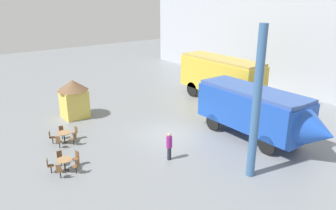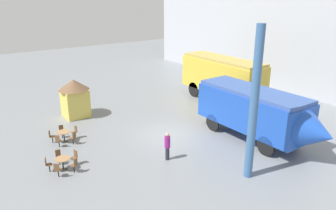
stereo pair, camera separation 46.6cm
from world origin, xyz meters
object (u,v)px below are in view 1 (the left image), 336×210
at_px(cafe_table_near, 64,135).
at_px(cafe_table_mid, 64,162).
at_px(cafe_chair_0, 74,138).
at_px(passenger_coach_vintage, 221,75).
at_px(streamlined_locomotive, 260,111).
at_px(ticket_kiosk, 74,97).
at_px(visitor_person, 169,145).

xyz_separation_m(cafe_table_near, cafe_table_mid, (3.49, -1.27, -0.03)).
bearing_deg(cafe_table_mid, cafe_table_near, 159.95).
bearing_deg(cafe_chair_0, cafe_table_near, 0.00).
xyz_separation_m(cafe_table_near, cafe_chair_0, (0.72, 0.38, -0.07)).
bearing_deg(cafe_table_mid, cafe_chair_0, 149.21).
bearing_deg(passenger_coach_vintage, cafe_table_near, -89.29).
relative_size(streamlined_locomotive, ticket_kiosk, 3.13).
bearing_deg(passenger_coach_vintage, cafe_table_mid, -76.88).
distance_m(passenger_coach_vintage, ticket_kiosk, 12.72).
bearing_deg(streamlined_locomotive, ticket_kiosk, -144.52).
bearing_deg(visitor_person, cafe_table_near, -145.08).
distance_m(passenger_coach_vintage, streamlined_locomotive, 8.46).
height_order(cafe_chair_0, ticket_kiosk, ticket_kiosk).
xyz_separation_m(cafe_chair_0, visitor_person, (5.17, 3.73, 0.42)).
xyz_separation_m(passenger_coach_vintage, streamlined_locomotive, (7.44, -4.00, -0.32)).
xyz_separation_m(cafe_table_mid, visitor_person, (2.40, 5.38, 0.37)).
bearing_deg(visitor_person, cafe_chair_0, -144.17).
xyz_separation_m(passenger_coach_vintage, cafe_table_near, (0.18, -14.47, -1.78)).
bearing_deg(cafe_table_mid, streamlined_locomotive, 72.19).
distance_m(visitor_person, ticket_kiosk, 10.15).
distance_m(streamlined_locomotive, cafe_table_mid, 12.42).
relative_size(passenger_coach_vintage, streamlined_locomotive, 0.87).
height_order(passenger_coach_vintage, cafe_table_mid, passenger_coach_vintage).
bearing_deg(visitor_person, ticket_kiosk, -170.17).
relative_size(cafe_table_mid, cafe_chair_0, 0.96).
height_order(passenger_coach_vintage, cafe_chair_0, passenger_coach_vintage).
distance_m(cafe_chair_0, ticket_kiosk, 5.33).
distance_m(cafe_table_mid, ticket_kiosk, 8.48).
bearing_deg(cafe_table_near, ticket_kiosk, 149.71).
height_order(streamlined_locomotive, visitor_person, streamlined_locomotive).
xyz_separation_m(streamlined_locomotive, cafe_table_mid, (-3.77, -11.74, -1.49)).
xyz_separation_m(passenger_coach_vintage, ticket_kiosk, (-3.90, -12.09, -0.69)).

